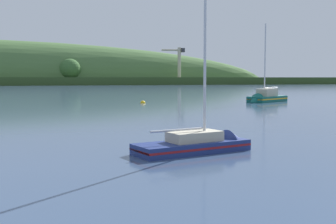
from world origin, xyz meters
TOP-DOWN VIEW (x-y plane):
  - dockside_crane at (62.57, 236.56)m, footprint 13.53×4.62m
  - sailboat_midwater_white at (23.14, 62.69)m, footprint 9.48×7.33m
  - sailboat_outer_reach at (-3.33, 20.83)m, footprint 7.61×3.98m
  - mooring_buoy_midchannel at (3.08, 65.40)m, footprint 0.80×0.80m

SIDE VIEW (x-z plane):
  - mooring_buoy_midchannel at x=3.08m, z-range -0.44..0.44m
  - sailboat_outer_reach at x=-3.33m, z-range -5.16..5.51m
  - sailboat_midwater_white at x=23.14m, z-range -6.78..7.47m
  - dockside_crane at x=62.57m, z-range -0.39..21.07m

